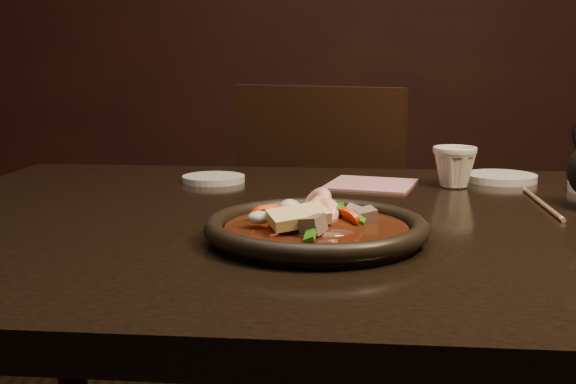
# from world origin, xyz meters

# --- Properties ---
(table) EXTENTS (1.60, 0.90, 0.75)m
(table) POSITION_xyz_m (0.00, 0.00, 0.67)
(table) COLOR black
(table) RESTS_ON floor
(chair) EXTENTS (0.56, 0.56, 0.91)m
(chair) POSITION_xyz_m (-0.18, 0.71, 0.49)
(chair) COLOR black
(chair) RESTS_ON floor
(plate) EXTENTS (0.27, 0.27, 0.03)m
(plate) POSITION_xyz_m (-0.19, -0.14, 0.76)
(plate) COLOR black
(plate) RESTS_ON table
(stirfry) EXTENTS (0.16, 0.19, 0.06)m
(stirfry) POSITION_xyz_m (-0.19, -0.13, 0.77)
(stirfry) COLOR #331409
(stirfry) RESTS_ON plate
(saucer_left) EXTENTS (0.11, 0.11, 0.01)m
(saucer_left) POSITION_xyz_m (-0.39, 0.26, 0.76)
(saucer_left) COLOR silver
(saucer_left) RESTS_ON table
(saucer_right) EXTENTS (0.13, 0.13, 0.01)m
(saucer_right) POSITION_xyz_m (0.11, 0.32, 0.76)
(saucer_right) COLOR silver
(saucer_right) RESTS_ON table
(tea_cup) EXTENTS (0.10, 0.09, 0.07)m
(tea_cup) POSITION_xyz_m (0.02, 0.25, 0.79)
(tea_cup) COLOR silver
(tea_cup) RESTS_ON table
(chopsticks) EXTENTS (0.01, 0.23, 0.01)m
(chopsticks) POSITION_xyz_m (0.13, 0.11, 0.75)
(chopsticks) COLOR tan
(chopsticks) RESTS_ON table
(napkin) EXTENTS (0.17, 0.17, 0.00)m
(napkin) POSITION_xyz_m (-0.12, 0.25, 0.75)
(napkin) COLOR #B67077
(napkin) RESTS_ON table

